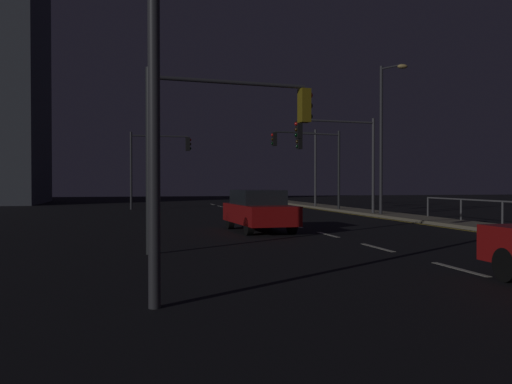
{
  "coord_description": "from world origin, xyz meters",
  "views": [
    {
      "loc": [
        -6.84,
        -1.45,
        1.85
      ],
      "look_at": [
        -0.79,
        24.98,
        1.39
      ],
      "focal_mm": 38.75,
      "sensor_mm": 36.0,
      "label": 1
    }
  ],
  "objects_px": {
    "traffic_light_overhead_east": "(229,124)",
    "traffic_light_mid_right": "(340,145)",
    "traffic_light_near_left": "(297,152)",
    "traffic_light_far_center": "(320,154)",
    "street_lamp_mid_block": "(385,126)",
    "car_oncoming": "(259,210)",
    "traffic_light_mid_left": "(158,155)"
  },
  "relations": [
    {
      "from": "traffic_light_mid_right",
      "to": "traffic_light_far_center",
      "type": "height_order",
      "value": "traffic_light_mid_right"
    },
    {
      "from": "traffic_light_overhead_east",
      "to": "traffic_light_near_left",
      "type": "relative_size",
      "value": 0.86
    },
    {
      "from": "traffic_light_overhead_east",
      "to": "street_lamp_mid_block",
      "type": "height_order",
      "value": "street_lamp_mid_block"
    },
    {
      "from": "traffic_light_overhead_east",
      "to": "traffic_light_mid_left",
      "type": "bearing_deg",
      "value": 91.65
    },
    {
      "from": "car_oncoming",
      "to": "street_lamp_mid_block",
      "type": "bearing_deg",
      "value": 39.8
    },
    {
      "from": "car_oncoming",
      "to": "traffic_light_far_center",
      "type": "bearing_deg",
      "value": 61.64
    },
    {
      "from": "traffic_light_far_center",
      "to": "traffic_light_overhead_east",
      "type": "distance_m",
      "value": 21.17
    },
    {
      "from": "traffic_light_near_left",
      "to": "street_lamp_mid_block",
      "type": "xyz_separation_m",
      "value": [
        1.75,
        -10.4,
        0.87
      ]
    },
    {
      "from": "traffic_light_mid_left",
      "to": "traffic_light_mid_right",
      "type": "bearing_deg",
      "value": -47.64
    },
    {
      "from": "traffic_light_mid_right",
      "to": "street_lamp_mid_block",
      "type": "distance_m",
      "value": 2.6
    },
    {
      "from": "traffic_light_near_left",
      "to": "traffic_light_overhead_east",
      "type": "bearing_deg",
      "value": -111.35
    },
    {
      "from": "traffic_light_mid_left",
      "to": "traffic_light_overhead_east",
      "type": "height_order",
      "value": "traffic_light_mid_left"
    },
    {
      "from": "traffic_light_overhead_east",
      "to": "street_lamp_mid_block",
      "type": "xyz_separation_m",
      "value": [
        10.88,
        12.94,
        1.46
      ]
    },
    {
      "from": "car_oncoming",
      "to": "traffic_light_overhead_east",
      "type": "xyz_separation_m",
      "value": [
        -2.17,
        -5.69,
        2.61
      ]
    },
    {
      "from": "traffic_light_far_center",
      "to": "traffic_light_near_left",
      "type": "relative_size",
      "value": 0.91
    },
    {
      "from": "traffic_light_overhead_east",
      "to": "traffic_light_near_left",
      "type": "xyz_separation_m",
      "value": [
        9.13,
        23.35,
        0.59
      ]
    },
    {
      "from": "car_oncoming",
      "to": "traffic_light_far_center",
      "type": "relative_size",
      "value": 0.88
    },
    {
      "from": "traffic_light_far_center",
      "to": "street_lamp_mid_block",
      "type": "distance_m",
      "value": 6.35
    },
    {
      "from": "traffic_light_mid_right",
      "to": "traffic_light_overhead_east",
      "type": "distance_m",
      "value": 16.42
    },
    {
      "from": "traffic_light_overhead_east",
      "to": "traffic_light_far_center",
      "type": "bearing_deg",
      "value": 63.78
    },
    {
      "from": "traffic_light_overhead_east",
      "to": "traffic_light_near_left",
      "type": "distance_m",
      "value": 25.07
    },
    {
      "from": "car_oncoming",
      "to": "street_lamp_mid_block",
      "type": "height_order",
      "value": "street_lamp_mid_block"
    },
    {
      "from": "traffic_light_mid_right",
      "to": "traffic_light_far_center",
      "type": "relative_size",
      "value": 1.05
    },
    {
      "from": "car_oncoming",
      "to": "street_lamp_mid_block",
      "type": "distance_m",
      "value": 12.04
    },
    {
      "from": "traffic_light_mid_right",
      "to": "street_lamp_mid_block",
      "type": "xyz_separation_m",
      "value": [
        2.21,
        -0.99,
        0.95
      ]
    },
    {
      "from": "traffic_light_mid_left",
      "to": "traffic_light_near_left",
      "type": "bearing_deg",
      "value": -4.98
    },
    {
      "from": "traffic_light_overhead_east",
      "to": "car_oncoming",
      "type": "bearing_deg",
      "value": 69.12
    },
    {
      "from": "traffic_light_mid_right",
      "to": "traffic_light_near_left",
      "type": "height_order",
      "value": "traffic_light_near_left"
    },
    {
      "from": "traffic_light_far_center",
      "to": "traffic_light_overhead_east",
      "type": "relative_size",
      "value": 1.06
    },
    {
      "from": "car_oncoming",
      "to": "traffic_light_far_center",
      "type": "xyz_separation_m",
      "value": [
        7.18,
        13.3,
        2.87
      ]
    },
    {
      "from": "traffic_light_mid_left",
      "to": "traffic_light_overhead_east",
      "type": "bearing_deg",
      "value": -88.35
    },
    {
      "from": "traffic_light_overhead_east",
      "to": "traffic_light_mid_right",
      "type": "bearing_deg",
      "value": 58.11
    }
  ]
}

